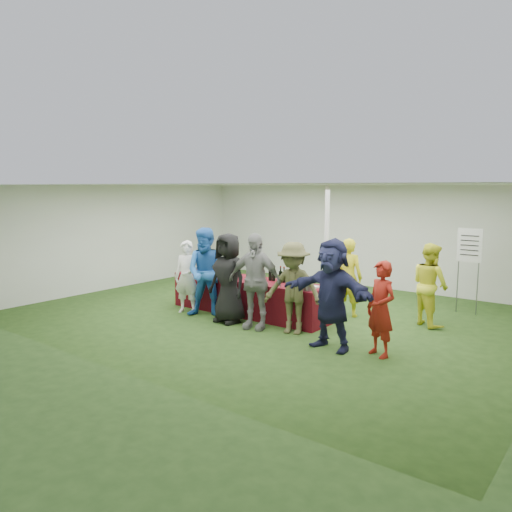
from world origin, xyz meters
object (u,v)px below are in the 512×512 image
Objects in this scene: serving_table at (248,296)px; customer_4 at (293,288)px; staff_back at (430,284)px; customer_2 at (228,278)px; wine_list_sign at (469,252)px; customer_0 at (187,277)px; customer_6 at (381,309)px; customer_1 at (207,273)px; dump_bucket at (308,285)px; staff_pourer at (348,277)px; customer_3 at (255,281)px; customer_5 at (332,294)px.

customer_4 is (1.51, -0.59, 0.47)m from serving_table.
staff_back is 0.91× the size of customer_2.
staff_back is at bearing -103.11° from wine_list_sign.
staff_back reaches higher than serving_table.
wine_list_sign reaches higher than serving_table.
customer_0 is 4.37m from customer_6.
customer_0 is at bearing 154.83° from customer_1.
dump_bucket is 1.37m from staff_pourer.
customer_6 is (4.37, -0.07, -0.01)m from customer_0.
dump_bucket is 1.00m from customer_3.
dump_bucket is 0.12× the size of customer_5.
customer_1 is 1.00× the size of customer_5.
customer_2 is at bearing -20.34° from customer_0.
customer_3 is 2.53m from customer_6.
customer_0 reaches higher than dump_bucket.
staff_back is at bearing 28.70° from customer_3.
customer_6 is at bearing -29.83° from customer_1.
wine_list_sign reaches higher than staff_back.
customer_2 reaches higher than customer_0.
customer_6 is at bearing 124.30° from staff_back.
customer_5 reaches higher than customer_6.
staff_pourer reaches higher than customer_6.
dump_bucket is 0.14× the size of customer_4.
customer_5 is at bearing -33.19° from customer_1.
customer_1 reaches higher than customer_4.
wine_list_sign is at bearing 108.90° from customer_6.
customer_3 reaches higher than wine_list_sign.
customer_3 reaches higher than customer_4.
customer_2 is 1.43m from customer_4.
customer_5 is at bearing -22.21° from customer_0.
wine_list_sign is 4.07m from customer_4.
staff_pourer is at bearing 10.63° from customer_1.
customer_5 reaches higher than staff_pourer.
customer_5 is (0.90, -0.71, 0.08)m from dump_bucket.
staff_pourer is 2.89m from customer_1.
customer_0 is 2.60m from customer_4.
serving_table is at bearing -169.14° from customer_6.
dump_bucket reaches higher than serving_table.
serving_table is at bearing 14.20° from customer_0.
dump_bucket is 0.13× the size of wine_list_sign.
dump_bucket is at bearing 79.36° from staff_back.
serving_table is at bearing 25.15° from staff_pourer.
wine_list_sign is 3.97m from customer_5.
dump_bucket is 2.73m from customer_0.
dump_bucket is at bearing 76.16° from staff_pourer.
staff_back reaches higher than dump_bucket.
staff_back is 4.38m from customer_1.
customer_1 reaches higher than customer_3.
customer_2 is 3.20m from customer_6.
dump_bucket is 0.13× the size of customer_2.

